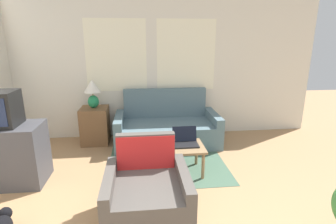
# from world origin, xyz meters

# --- Properties ---
(wall_back) EXTENTS (6.18, 0.06, 2.60)m
(wall_back) POSITION_xyz_m (-0.00, 4.06, 1.31)
(wall_back) COLOR silver
(wall_back) RESTS_ON ground_plane
(rug) EXTENTS (1.76, 2.00, 0.01)m
(rug) POSITION_xyz_m (0.07, 2.98, 0.00)
(rug) COLOR #476651
(rug) RESTS_ON ground_plane
(couch) EXTENTS (1.83, 0.91, 0.94)m
(couch) POSITION_xyz_m (0.16, 3.60, 0.27)
(couch) COLOR slate
(couch) RESTS_ON ground_plane
(armchair) EXTENTS (0.84, 0.83, 0.85)m
(armchair) POSITION_xyz_m (-0.27, 1.46, 0.27)
(armchair) COLOR #514C47
(armchair) RESTS_ON ground_plane
(tv_dresser) EXTENTS (0.95, 0.57, 0.80)m
(tv_dresser) POSITION_xyz_m (-2.07, 2.40, 0.40)
(tv_dresser) COLOR #424247
(tv_dresser) RESTS_ON ground_plane
(side_table) EXTENTS (0.48, 0.48, 0.66)m
(side_table) POSITION_xyz_m (-1.14, 3.71, 0.33)
(side_table) COLOR brown
(side_table) RESTS_ON ground_plane
(table_lamp) EXTENTS (0.30, 0.30, 0.50)m
(table_lamp) POSITION_xyz_m (-1.14, 3.71, 0.97)
(table_lamp) COLOR #1E8451
(table_lamp) RESTS_ON side_table
(coffee_table) EXTENTS (0.98, 0.52, 0.40)m
(coffee_table) POSITION_xyz_m (0.07, 2.44, 0.36)
(coffee_table) COLOR #8E704C
(coffee_table) RESTS_ON ground_plane
(laptop) EXTENTS (0.35, 0.28, 0.23)m
(laptop) POSITION_xyz_m (0.31, 2.49, 0.46)
(laptop) COLOR black
(laptop) RESTS_ON coffee_table
(cup_navy) EXTENTS (0.08, 0.08, 0.09)m
(cup_navy) POSITION_xyz_m (-0.10, 2.41, 0.45)
(cup_navy) COLOR #191E4C
(cup_navy) RESTS_ON coffee_table
(cup_yellow) EXTENTS (0.08, 0.08, 0.08)m
(cup_yellow) POSITION_xyz_m (-0.20, 2.45, 0.44)
(cup_yellow) COLOR #B23D38
(cup_yellow) RESTS_ON coffee_table
(cup_white) EXTENTS (0.07, 0.07, 0.09)m
(cup_white) POSITION_xyz_m (-0.02, 2.36, 0.45)
(cup_white) COLOR #191E4C
(cup_white) RESTS_ON coffee_table
(tv_remote) EXTENTS (0.06, 0.15, 0.02)m
(tv_remote) POSITION_xyz_m (-0.22, 2.31, 0.41)
(tv_remote) COLOR black
(tv_remote) RESTS_ON coffee_table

